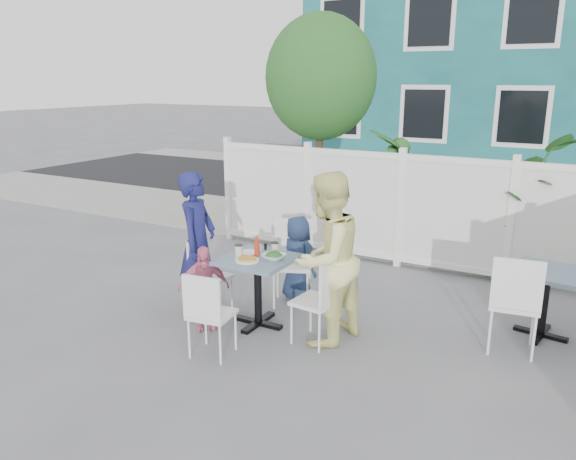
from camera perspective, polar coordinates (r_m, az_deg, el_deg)
The scene contains 29 objects.
ground at distance 6.13m, azimuth 2.82°, elevation -9.82°, with size 80.00×80.00×0.00m, color slate.
near_sidewalk at distance 9.48m, azimuth 13.14°, elevation -1.03°, with size 24.00×2.60×0.01m, color gray.
street at distance 12.99m, azimuth 17.80°, elevation 2.98°, with size 24.00×5.00×0.01m, color black.
far_sidewalk at distance 15.99m, azimuth 20.13°, elevation 4.98°, with size 24.00×1.60×0.01m, color gray.
building at distance 19.21m, azimuth 21.23°, elevation 15.46°, with size 11.00×6.00×6.00m.
fence_back at distance 7.96m, azimuth 11.30°, elevation 1.78°, with size 5.86×0.08×1.60m.
tree at distance 9.22m, azimuth 3.32°, elevation 15.18°, with size 1.80×1.62×3.59m.
utility_cabinet at distance 10.59m, azimuth -1.01°, elevation 4.68°, with size 0.71×0.51×1.32m, color yellow.
potted_shrub_a at distance 8.68m, azimuth 10.75°, elevation 3.89°, with size 1.04×1.04×1.86m, color #1E541F.
potted_shrub_b at distance 8.21m, azimuth 21.93°, elevation 2.43°, with size 1.68×1.45×1.86m, color #1E541F.
main_table at distance 5.98m, azimuth -3.10°, elevation -4.38°, with size 0.72×0.72×0.76m.
spare_table at distance 6.29m, azimuth 24.79°, elevation -5.13°, with size 0.77×0.77×0.72m.
chair_left at distance 6.44m, azimuth -8.30°, elevation -4.02°, with size 0.37×0.38×0.84m.
chair_right at distance 5.58m, azimuth 3.45°, elevation -6.63°, with size 0.43×0.45×0.90m.
chair_back at distance 6.61m, azimuth 0.50°, elevation -2.57°, with size 0.58×0.58×0.99m.
chair_near at distance 5.36m, azimuth -8.16°, elevation -7.97°, with size 0.43×0.42×0.86m.
chair_spare at distance 5.76m, azimuth 22.09°, elevation -6.40°, with size 0.51×0.50×1.00m.
man at distance 6.40m, azimuth -9.15°, elevation -1.26°, with size 0.58×0.38×1.60m, color navy.
woman at distance 5.54m, azimuth 3.91°, elevation -2.96°, with size 0.84×0.66×1.74m, color #F7F046.
boy at distance 6.68m, azimuth 1.01°, elevation -2.91°, with size 0.50×0.33×1.03m, color #1D2D4D.
toddler at distance 6.00m, azimuth -8.55°, elevation -5.82°, with size 0.54×0.22×0.92m, color pink.
plate_main at distance 5.82m, azimuth -4.17°, elevation -3.08°, with size 0.25×0.25×0.02m, color white.
plate_side at distance 6.07m, azimuth -4.05°, elevation -2.30°, with size 0.22×0.22×0.02m, color white.
salad_bowl at distance 5.85m, azimuth -1.45°, elevation -2.73°, with size 0.23×0.23×0.06m, color white.
coffee_cup_a at distance 5.95m, azimuth -5.02°, elevation -2.15°, with size 0.08×0.08×0.12m, color beige.
coffee_cup_b at distance 6.03m, azimuth -1.33°, elevation -1.88°, with size 0.08×0.08×0.11m, color beige.
ketchup_bottle at distance 5.95m, azimuth -3.18°, elevation -1.80°, with size 0.06×0.06×0.18m, color red.
salt_shaker at distance 6.14m, azimuth -2.88°, elevation -1.77°, with size 0.03×0.03×0.08m, color white.
pepper_shaker at distance 6.18m, azimuth -2.30°, elevation -1.68°, with size 0.03×0.03×0.07m, color black.
Camera 1 is at (2.45, -4.99, 2.60)m, focal length 35.00 mm.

